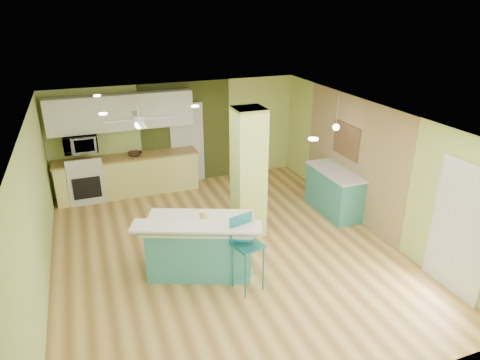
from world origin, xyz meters
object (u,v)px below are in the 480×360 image
peninsula (200,245)px  bar_stool (245,241)px  canister (204,216)px  side_counter (334,191)px  fruit_bowl (135,154)px

peninsula → bar_stool: (0.54, -0.66, 0.33)m
canister → side_counter: bearing=19.4°
fruit_bowl → canister: size_ratio=1.80×
fruit_bowl → peninsula: bearing=-81.7°
side_counter → fruit_bowl: 4.57m
canister → bar_stool: bearing=-55.4°
peninsula → bar_stool: bearing=-28.6°
side_counter → canister: bearing=-160.6°
fruit_bowl → bar_stool: bearing=-76.0°
peninsula → side_counter: bearing=41.1°
bar_stool → side_counter: bar_stool is taller
side_counter → fruit_bowl: (-3.81, 2.48, 0.50)m
bar_stool → fruit_bowl: bearing=88.9°
peninsula → canister: 0.53m
peninsula → bar_stool: size_ratio=1.73×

